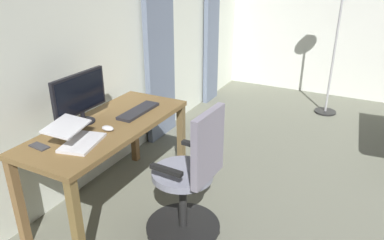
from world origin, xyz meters
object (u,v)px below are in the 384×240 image
(desk, at_px, (109,135))
(laptop, at_px, (76,137))
(computer_monitor, at_px, (80,95))
(computer_keyboard, at_px, (138,111))
(floor_lamp, at_px, (342,5))
(office_chair, at_px, (190,181))
(cell_phone_by_monitor, at_px, (39,146))
(computer_mouse, at_px, (108,128))

(desk, xyz_separation_m, laptop, (0.36, 0.03, 0.15))
(computer_monitor, height_order, computer_keyboard, computer_monitor)
(computer_keyboard, bearing_deg, floor_lamp, 155.73)
(office_chair, bearing_deg, computer_monitor, 93.17)
(computer_monitor, distance_m, cell_phone_by_monitor, 0.51)
(office_chair, height_order, laptop, office_chair)
(computer_monitor, distance_m, floor_lamp, 3.34)
(office_chair, relative_size, computer_monitor, 1.94)
(office_chair, bearing_deg, laptop, 115.73)
(computer_monitor, bearing_deg, computer_keyboard, 143.61)
(computer_keyboard, xyz_separation_m, laptop, (0.66, -0.05, 0.04))
(cell_phone_by_monitor, xyz_separation_m, floor_lamp, (-3.44, 1.41, 0.67))
(desk, bearing_deg, laptop, 4.70)
(computer_keyboard, xyz_separation_m, floor_lamp, (-2.62, 1.18, 0.66))
(office_chair, distance_m, cell_phone_by_monitor, 1.06)
(floor_lamp, bearing_deg, computer_keyboard, -24.27)
(desk, height_order, laptop, laptop)
(cell_phone_by_monitor, height_order, floor_lamp, floor_lamp)
(laptop, bearing_deg, floor_lamp, 145.68)
(office_chair, xyz_separation_m, cell_phone_by_monitor, (0.47, -0.91, 0.27))
(desk, height_order, computer_monitor, computer_monitor)
(computer_keyboard, bearing_deg, cell_phone_by_monitor, -15.92)
(desk, xyz_separation_m, computer_monitor, (0.06, -0.19, 0.32))
(laptop, relative_size, cell_phone_by_monitor, 2.69)
(office_chair, bearing_deg, desk, 88.82)
(computer_monitor, distance_m, computer_keyboard, 0.50)
(computer_keyboard, relative_size, floor_lamp, 0.24)
(computer_keyboard, relative_size, computer_mouse, 4.36)
(computer_monitor, bearing_deg, laptop, 36.41)
(office_chair, bearing_deg, computer_keyboard, 64.84)
(desk, relative_size, computer_monitor, 2.75)
(computer_monitor, relative_size, laptop, 1.36)
(cell_phone_by_monitor, bearing_deg, computer_monitor, -170.33)
(desk, distance_m, computer_keyboard, 0.33)
(desk, distance_m, floor_lamp, 3.27)
(office_chair, height_order, floor_lamp, floor_lamp)
(computer_keyboard, distance_m, floor_lamp, 2.94)
(desk, xyz_separation_m, office_chair, (0.05, 0.75, -0.17))
(computer_monitor, bearing_deg, cell_phone_by_monitor, 4.11)
(desk, height_order, cell_phone_by_monitor, cell_phone_by_monitor)
(office_chair, height_order, computer_keyboard, office_chair)
(computer_keyboard, height_order, laptop, laptop)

